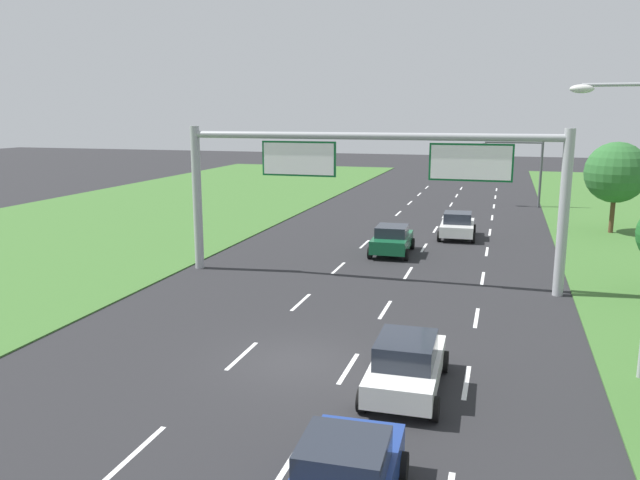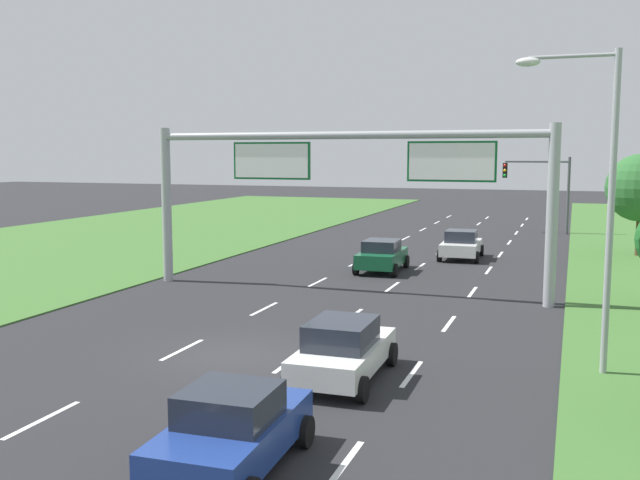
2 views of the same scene
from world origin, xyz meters
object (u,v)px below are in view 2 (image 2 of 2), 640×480
at_px(car_mid_lane, 461,245).
at_px(traffic_light_mast, 541,181).
at_px(car_far_ahead, 343,350).
at_px(street_lamp, 596,184).
at_px(sign_gantry, 345,176).
at_px(car_near_red, 232,430).
at_px(car_lead_silver, 382,255).

bearing_deg(car_mid_lane, traffic_light_mast, 74.71).
distance_m(car_far_ahead, street_lamp, 7.87).
bearing_deg(car_mid_lane, sign_gantry, -107.47).
bearing_deg(street_lamp, traffic_light_mast, 94.71).
xyz_separation_m(car_mid_lane, car_far_ahead, (0.32, -22.58, 0.01)).
relative_size(sign_gantry, street_lamp, 2.03).
xyz_separation_m(car_mid_lane, sign_gantry, (-3.17, -11.46, 4.12)).
distance_m(car_near_red, sign_gantry, 17.72).
xyz_separation_m(car_near_red, sign_gantry, (-3.20, 16.94, 4.11)).
bearing_deg(sign_gantry, car_mid_lane, 74.56).
height_order(car_mid_lane, sign_gantry, sign_gantry).
bearing_deg(car_lead_silver, car_mid_lane, 59.10).
bearing_deg(sign_gantry, car_near_red, -79.29).
distance_m(car_mid_lane, street_lamp, 21.28).
bearing_deg(car_lead_silver, traffic_light_mast, 70.12).
xyz_separation_m(sign_gantry, street_lamp, (9.51, -8.39, 0.17)).
bearing_deg(car_near_red, street_lamp, 51.42).
distance_m(car_near_red, traffic_light_mast, 43.47).
height_order(car_near_red, car_mid_lane, car_near_red).
distance_m(car_far_ahead, sign_gantry, 12.35).
distance_m(car_lead_silver, street_lamp, 17.62).
bearing_deg(sign_gantry, street_lamp, -41.42).
bearing_deg(car_near_red, car_lead_silver, 95.68).
bearing_deg(car_near_red, car_mid_lane, 87.95).
height_order(car_lead_silver, car_far_ahead, car_far_ahead).
bearing_deg(street_lamp, car_near_red, -126.46).
distance_m(car_lead_silver, traffic_light_mast, 21.67).
distance_m(sign_gantry, street_lamp, 12.69).
distance_m(car_mid_lane, car_far_ahead, 22.58).
relative_size(car_lead_silver, car_far_ahead, 0.95).
xyz_separation_m(car_lead_silver, street_lamp, (9.44, -14.26, 4.27)).
distance_m(car_near_red, car_far_ahead, 5.83).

